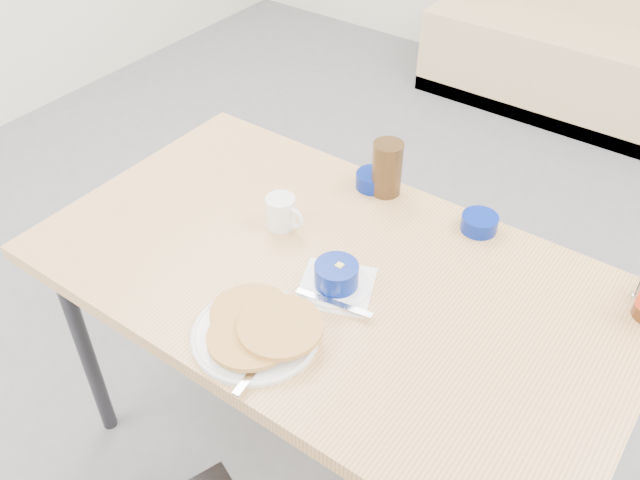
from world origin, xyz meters
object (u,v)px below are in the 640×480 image
Objects in this scene: booth_bench at (619,52)px; coffee_mug at (282,212)px; butter_bowl at (479,223)px; dining_table at (330,290)px; pancake_plate at (258,330)px; creamer_bowl at (373,180)px; grits_setting at (336,278)px; amber_tumbler at (387,168)px.

booth_bench reaches higher than coffee_mug.
butter_bowl is (0.21, -2.19, 0.43)m from booth_bench.
booth_bench reaches higher than butter_bowl.
coffee_mug is 0.49m from butter_bowl.
booth_bench is 2.56m from dining_table.
pancake_plate is (-0.01, -2.79, 0.43)m from booth_bench.
booth_bench reaches higher than dining_table.
creamer_bowl is at bearing 71.20° from coffee_mug.
pancake_plate is 0.22m from grits_setting.
booth_bench is at bearing 88.43° from amber_tumbler.
booth_bench is at bearing 90.95° from grits_setting.
dining_table is 0.23m from coffee_mug.
coffee_mug is 1.17× the size of creamer_bowl.
pancake_plate is at bearing -81.03° from creamer_bowl.
coffee_mug is (-0.19, 0.06, 0.11)m from dining_table.
grits_setting reaches higher than dining_table.
grits_setting is at bearing -69.31° from creamer_bowl.
creamer_bowl is 1.02× the size of butter_bowl.
booth_bench reaches higher than amber_tumbler.
coffee_mug is at bearing 161.49° from dining_table.
butter_bowl is at bearing 0.00° from amber_tumbler.
amber_tumbler is (-0.10, 0.38, 0.05)m from grits_setting.
amber_tumbler is at bearing 64.07° from coffee_mug.
amber_tumbler is at bearing -91.57° from booth_bench.
creamer_bowl is at bearing 110.69° from grits_setting.
creamer_bowl is (-0.10, -2.19, 0.43)m from booth_bench.
butter_bowl is at bearing 34.10° from coffee_mug.
pancake_plate is (-0.01, -0.25, 0.08)m from dining_table.
amber_tumbler reaches higher than pancake_plate.
pancake_plate is 3.09× the size of butter_bowl.
butter_bowl reaches higher than dining_table.
dining_table is at bearing -79.95° from amber_tumbler.
grits_setting is 0.41m from creamer_bowl.
coffee_mug reaches higher than pancake_plate.
creamer_bowl is (0.09, 0.28, -0.02)m from coffee_mug.
creamer_bowl is 0.31m from butter_bowl.
pancake_plate is at bearing -84.84° from amber_tumbler.
grits_setting reaches higher than creamer_bowl.
grits_setting is at bearing -74.80° from amber_tumbler.
creamer_bowl is at bearing 106.45° from dining_table.
pancake_plate is 0.60m from creamer_bowl.
creamer_bowl is at bearing -180.00° from amber_tumbler.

